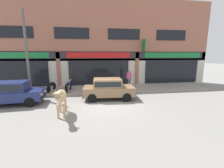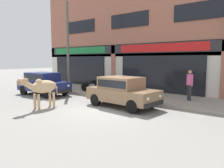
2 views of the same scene
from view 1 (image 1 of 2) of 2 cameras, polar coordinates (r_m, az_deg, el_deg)
name	(u,v)px [view 1 (image 1 of 2)]	position (r m, az deg, el deg)	size (l,w,h in m)	color
ground_plane	(106,104)	(9.63, -2.39, -7.62)	(90.00, 90.00, 0.00)	gray
sidewalk	(101,89)	(13.38, -4.26, -1.97)	(19.00, 3.47, 0.15)	gray
shop_building	(99,46)	(15.05, -5.08, 14.38)	(23.00, 1.40, 8.39)	#9E604C
cow	(61,97)	(7.98, -18.85, -4.61)	(0.61, 2.15, 1.61)	tan
car_0	(108,88)	(10.49, -1.39, -1.43)	(3.70, 1.84, 1.46)	black
car_1	(12,92)	(11.20, -33.84, -2.53)	(3.69, 1.83, 1.46)	black
motorcycle_0	(51,86)	(13.28, -22.09, -0.82)	(0.56, 1.81, 0.88)	black
motorcycle_1	(68,86)	(12.87, -16.34, -0.82)	(0.55, 1.81, 0.88)	black
pedestrian	(129,77)	(13.66, 6.46, 2.78)	(0.41, 0.34, 1.60)	#2D2D33
utility_pole	(27,54)	(12.35, -29.68, 9.99)	(0.18, 0.18, 6.02)	#595651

